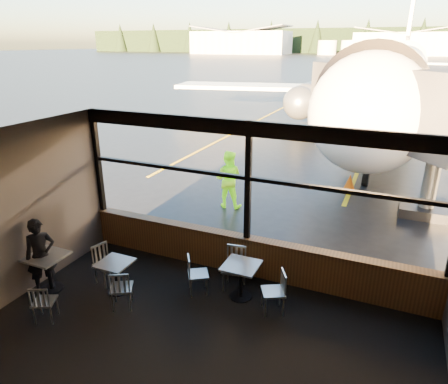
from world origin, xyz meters
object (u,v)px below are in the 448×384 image
Objects in this scene: cafe_table_near at (241,281)px; ground_crew at (228,179)px; airliner at (401,35)px; cafe_table_left at (49,273)px; chair_near_n at (234,269)px; jet_bridge at (428,136)px; chair_near_e at (273,292)px; cafe_table_mid at (116,277)px; chair_mid_s at (122,288)px; chair_near_w at (198,274)px; passenger at (41,256)px; chair_left_s at (44,302)px; cone_nose at (350,182)px; chair_mid_w at (106,265)px.

ground_crew is (-2.16, 4.44, 0.53)m from cafe_table_near.
cafe_table_left is at bearing -103.77° from airliner.
ground_crew reaches higher than chair_near_n.
chair_near_e is (-2.64, -6.59, -1.94)m from jet_bridge.
cafe_table_mid is 0.57m from chair_mid_s.
chair_near_n is 4.65m from ground_crew.
chair_near_w is 3.29m from passenger.
chair_near_w is at bearing -167.82° from cafe_table_near.
passenger is at bearing 111.22° from chair_left_s.
airliner is 65.44× the size of cone_nose.
chair_near_n is 0.59× the size of passenger.
airliner is 22.29m from chair_mid_s.
cafe_table_near is 0.47× the size of passenger.
airliner reaches higher than chair_left_s.
jet_bridge is 5.96× the size of ground_crew.
chair_near_e is at bearing 1.17° from chair_left_s.
chair_near_w is 1.60× the size of cone_nose.
chair_near_e is at bearing 11.76° from cafe_table_mid.
chair_near_e is 1.65× the size of cone_nose.
airliner is 49.38× the size of cafe_table_mid.
ground_crew reaches higher than chair_near_w.
cone_nose is at bearing 80.99° from cafe_table_near.
chair_mid_w reaches higher than cone_nose.
cafe_table_mid is 0.39× the size of ground_crew.
jet_bridge is at bearing -128.40° from chair_near_n.
jet_bridge reaches higher than chair_mid_w.
chair_mid_s reaches higher than cafe_table_near.
cafe_table_left is (-5.82, -21.47, -4.97)m from airliner.
chair_mid_s is at bearing 71.83° from chair_mid_w.
chair_near_e is at bearing -14.63° from cafe_table_near.
chair_mid_w reaches higher than chair_near_e.
jet_bridge is 12.74× the size of chair_near_w.
passenger reaches higher than chair_left_s.
chair_mid_s is at bearing 82.65° from chair_near_e.
passenger reaches higher than cafe_table_mid.
passenger is at bearing -103.99° from airliner.
chair_near_w is at bearing 99.89° from ground_crew.
chair_near_e is at bearing -92.16° from airliner.
jet_bridge is 9.54m from cafe_table_mid.
cafe_table_left reaches higher than cafe_table_near.
airliner is at bearing -31.49° from chair_near_e.
chair_mid_s is (-1.79, -1.46, -0.04)m from chair_near_n.
chair_left_s is 0.50× the size of passenger.
airliner reaches higher than cafe_table_left.
cafe_table_left reaches higher than cafe_table_mid.
chair_mid_w is at bearing 76.65° from ground_crew.
cone_nose is at bearing -92.21° from airliner.
jet_bridge is 10.76m from cafe_table_left.
chair_left_s is at bearing 76.22° from ground_crew.
chair_near_e is at bearing 148.99° from chair_near_n.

